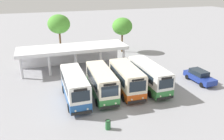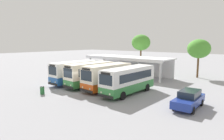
% 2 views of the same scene
% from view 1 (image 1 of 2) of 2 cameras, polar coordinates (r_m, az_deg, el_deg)
% --- Properties ---
extents(ground_plane, '(180.00, 180.00, 0.00)m').
position_cam_1_polar(ground_plane, '(24.10, -0.17, -9.75)').
color(ground_plane, '#939399').
extents(city_bus_nearest_orange, '(2.31, 7.48, 3.19)m').
position_cam_1_polar(city_bus_nearest_orange, '(25.33, -9.28, -3.94)').
color(city_bus_nearest_orange, black).
rests_on(city_bus_nearest_orange, ground).
extents(city_bus_second_in_row, '(2.50, 7.34, 3.22)m').
position_cam_1_polar(city_bus_second_in_row, '(26.00, -2.64, -2.97)').
color(city_bus_second_in_row, black).
rests_on(city_bus_second_in_row, ground).
extents(city_bus_middle_cream, '(2.57, 7.03, 3.23)m').
position_cam_1_polar(city_bus_middle_cream, '(26.95, 3.62, -2.09)').
color(city_bus_middle_cream, black).
rests_on(city_bus_middle_cream, ground).
extents(city_bus_fourth_amber, '(2.29, 8.11, 3.09)m').
position_cam_1_polar(city_bus_fourth_amber, '(28.43, 9.16, -1.21)').
color(city_bus_fourth_amber, black).
rests_on(city_bus_fourth_amber, ground).
extents(parked_car_flank, '(1.99, 4.58, 1.62)m').
position_cam_1_polar(parked_car_flank, '(32.17, 20.94, -1.43)').
color(parked_car_flank, black).
rests_on(parked_car_flank, ground).
extents(terminal_canopy, '(16.16, 4.95, 3.40)m').
position_cam_1_polar(terminal_canopy, '(35.55, -9.80, 4.71)').
color(terminal_canopy, silver).
rests_on(terminal_canopy, ground).
extents(waiting_chair_end_by_column, '(0.45, 0.45, 0.86)m').
position_cam_1_polar(waiting_chair_end_by_column, '(34.71, -11.42, 0.63)').
color(waiting_chair_end_by_column, slate).
rests_on(waiting_chair_end_by_column, ground).
extents(waiting_chair_second_from_end, '(0.45, 0.45, 0.86)m').
position_cam_1_polar(waiting_chair_second_from_end, '(34.73, -10.34, 0.72)').
color(waiting_chair_second_from_end, slate).
rests_on(waiting_chair_second_from_end, ground).
extents(waiting_chair_middle_seat, '(0.45, 0.45, 0.86)m').
position_cam_1_polar(waiting_chair_middle_seat, '(34.83, -9.28, 0.85)').
color(waiting_chair_middle_seat, slate).
rests_on(waiting_chair_middle_seat, ground).
extents(roadside_tree_behind_canopy, '(3.75, 3.75, 7.43)m').
position_cam_1_polar(roadside_tree_behind_canopy, '(40.23, -13.10, 11.05)').
color(roadside_tree_behind_canopy, brown).
rests_on(roadside_tree_behind_canopy, ground).
extents(roadside_tree_east_of_canopy, '(3.71, 3.71, 6.42)m').
position_cam_1_polar(roadside_tree_east_of_canopy, '(42.85, 2.57, 10.80)').
color(roadside_tree_east_of_canopy, brown).
rests_on(roadside_tree_east_of_canopy, ground).
extents(litter_bin_apron, '(0.49, 0.49, 0.90)m').
position_cam_1_polar(litter_bin_apron, '(20.96, -1.02, -13.45)').
color(litter_bin_apron, '#266633').
rests_on(litter_bin_apron, ground).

